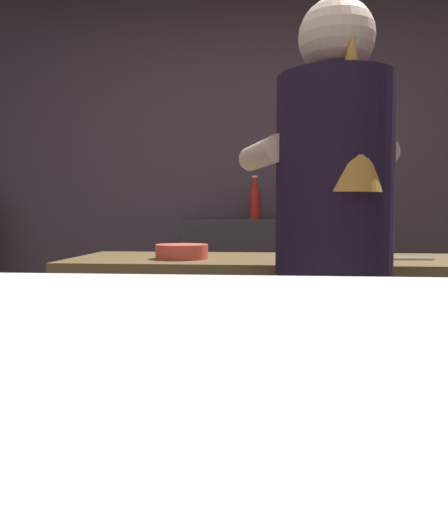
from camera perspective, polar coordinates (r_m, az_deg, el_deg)
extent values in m
cube|color=#52414D|center=(3.61, 4.30, 8.35)|extent=(5.20, 0.10, 2.70)
cube|color=brown|center=(2.17, 12.80, -12.69)|extent=(2.10, 0.60, 0.94)
cube|color=#39333D|center=(3.37, 4.05, -5.24)|extent=(0.98, 0.36, 1.07)
cube|color=#322F32|center=(1.73, 11.23, -17.26)|extent=(0.28, 0.20, 0.92)
cylinder|color=black|center=(1.62, 11.63, 8.22)|extent=(0.34, 0.34, 0.57)
sphere|color=#C6A991|center=(1.69, 11.85, 21.71)|extent=(0.22, 0.22, 0.22)
cone|color=#B27A33|center=(1.55, 13.26, 14.81)|extent=(0.18, 0.18, 0.45)
cylinder|color=#C6A991|center=(1.72, 4.17, 10.74)|extent=(0.17, 0.33, 0.08)
cylinder|color=#C6A991|center=(1.84, 14.56, 10.18)|extent=(0.17, 0.33, 0.08)
cylinder|color=#D3483B|center=(2.02, -4.49, 0.47)|extent=(0.20, 0.20, 0.05)
cube|color=silver|center=(2.06, 18.09, -0.29)|extent=(0.24, 0.04, 0.01)
cylinder|color=#30619D|center=(3.37, 8.22, 5.38)|extent=(0.07, 0.07, 0.17)
cylinder|color=#30619D|center=(3.37, 8.24, 7.43)|extent=(0.03, 0.03, 0.07)
cylinder|color=silver|center=(3.37, 8.25, 8.10)|extent=(0.04, 0.04, 0.01)
cylinder|color=#4F8233|center=(3.35, 10.51, 4.89)|extent=(0.05, 0.05, 0.12)
cylinder|color=#4F8233|center=(3.35, 10.53, 6.31)|extent=(0.02, 0.02, 0.05)
cylinder|color=black|center=(3.35, 10.54, 6.79)|extent=(0.03, 0.03, 0.01)
cylinder|color=red|center=(3.35, 3.28, 5.50)|extent=(0.07, 0.07, 0.18)
cylinder|color=red|center=(3.35, 3.29, 7.67)|extent=(0.03, 0.03, 0.07)
cylinder|color=white|center=(3.36, 3.29, 8.39)|extent=(0.04, 0.04, 0.01)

